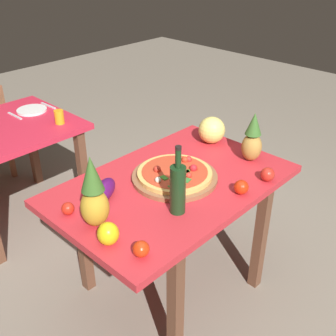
{
  "coord_description": "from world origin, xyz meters",
  "views": [
    {
      "loc": [
        -1.38,
        -1.29,
        1.93
      ],
      "look_at": [
        0.03,
        0.06,
        0.81
      ],
      "focal_mm": 44.12,
      "sensor_mm": 36.0,
      "label": 1
    }
  ],
  "objects": [
    {
      "name": "tomato_beside_pepper",
      "position": [
        0.16,
        -0.33,
        0.8
      ],
      "size": [
        0.08,
        0.08,
        0.08
      ],
      "primitive_type": "sphere",
      "color": "red",
      "rests_on": "display_table"
    },
    {
      "name": "background_table",
      "position": [
        -0.28,
        1.34,
        0.64
      ],
      "size": [
        0.93,
        0.83,
        0.76
      ],
      "color": "brown",
      "rests_on": "ground_plane"
    },
    {
      "name": "tomato_by_bottle",
      "position": [
        0.36,
        -0.36,
        0.8
      ],
      "size": [
        0.08,
        0.08,
        0.08
      ],
      "primitive_type": "sphere",
      "color": "red",
      "rests_on": "display_table"
    },
    {
      "name": "display_table",
      "position": [
        0.0,
        0.0,
        0.67
      ],
      "size": [
        1.29,
        0.83,
        0.76
      ],
      "color": "brown",
      "rests_on": "ground_plane"
    },
    {
      "name": "ground_plane",
      "position": [
        0.0,
        0.0,
        0.0
      ],
      "size": [
        10.0,
        10.0,
        0.0
      ],
      "primitive_type": "plane",
      "color": "gray"
    },
    {
      "name": "tomato_near_board",
      "position": [
        -0.55,
        0.16,
        0.79
      ],
      "size": [
        0.06,
        0.06,
        0.06
      ],
      "primitive_type": "sphere",
      "color": "red",
      "rests_on": "display_table"
    },
    {
      "name": "melon",
      "position": [
        0.52,
        0.15,
        0.84
      ],
      "size": [
        0.17,
        0.17,
        0.17
      ],
      "primitive_type": "sphere",
      "color": "#EBD869",
      "rests_on": "display_table"
    },
    {
      "name": "knife_utensil",
      "position": [
        0.15,
        1.45,
        0.76
      ],
      "size": [
        0.02,
        0.18,
        0.01
      ],
      "primitive_type": "cube",
      "rotation": [
        0.0,
        0.0,
        0.04
      ],
      "color": "silver",
      "rests_on": "background_table"
    },
    {
      "name": "drinking_glass_juice",
      "position": [
        0.02,
        1.11,
        0.81
      ],
      "size": [
        0.07,
        0.07,
        0.1
      ],
      "primitive_type": "cylinder",
      "color": "orange",
      "rests_on": "background_table"
    },
    {
      "name": "eggplant",
      "position": [
        -0.35,
        0.14,
        0.81
      ],
      "size": [
        0.22,
        0.18,
        0.09
      ],
      "primitive_type": "ellipsoid",
      "rotation": [
        0.0,
        0.0,
        0.52
      ],
      "color": "#4D1054",
      "rests_on": "display_table"
    },
    {
      "name": "wine_bottle",
      "position": [
        -0.18,
        -0.2,
        0.89
      ],
      "size": [
        0.08,
        0.08,
        0.35
      ],
      "color": "#173318",
      "rests_on": "display_table"
    },
    {
      "name": "dinner_plate",
      "position": [
        0.01,
        1.45,
        0.77
      ],
      "size": [
        0.22,
        0.22,
        0.02
      ],
      "primitive_type": "cylinder",
      "color": "white",
      "rests_on": "background_table"
    },
    {
      "name": "pizza_board",
      "position": [
        0.03,
        0.01,
        0.77
      ],
      "size": [
        0.46,
        0.46,
        0.02
      ],
      "primitive_type": "cylinder",
      "color": "brown",
      "rests_on": "display_table"
    },
    {
      "name": "pizza",
      "position": [
        0.03,
        0.01,
        0.8
      ],
      "size": [
        0.41,
        0.41,
        0.06
      ],
      "color": "#E1AC57",
      "rests_on": "pizza_board"
    },
    {
      "name": "fork_utensil",
      "position": [
        -0.13,
        1.45,
        0.76
      ],
      "size": [
        0.02,
        0.18,
        0.01
      ],
      "primitive_type": "cube",
      "rotation": [
        0.0,
        0.0,
        0.02
      ],
      "color": "silver",
      "rests_on": "background_table"
    },
    {
      "name": "bell_pepper",
      "position": [
        -0.55,
        -0.14,
        0.81
      ],
      "size": [
        0.1,
        0.1,
        0.1
      ],
      "primitive_type": "ellipsoid",
      "color": "yellow",
      "rests_on": "display_table"
    },
    {
      "name": "pineapple_left",
      "position": [
        0.5,
        -0.16,
        0.89
      ],
      "size": [
        0.12,
        0.12,
        0.3
      ],
      "color": "#AB823A",
      "rests_on": "display_table"
    },
    {
      "name": "pineapple_right",
      "position": [
        -0.51,
        0.0,
        0.92
      ],
      "size": [
        0.13,
        0.13,
        0.35
      ],
      "color": "gold",
      "rests_on": "display_table"
    },
    {
      "name": "tomato_at_corner",
      "position": [
        -0.51,
        -0.31,
        0.8
      ],
      "size": [
        0.07,
        0.07,
        0.07
      ],
      "primitive_type": "sphere",
      "color": "red",
      "rests_on": "display_table"
    }
  ]
}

